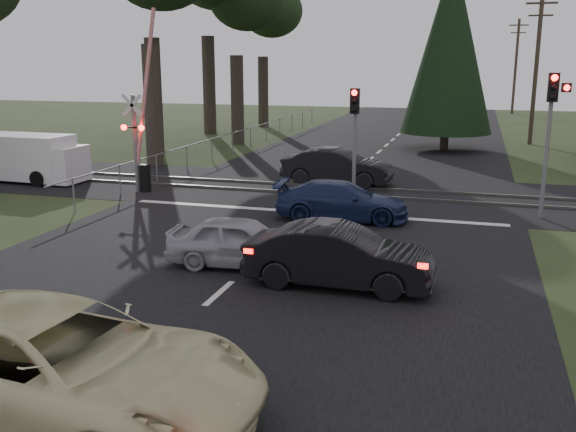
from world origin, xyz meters
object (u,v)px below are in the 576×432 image
at_px(utility_pole_mid, 536,67).
at_px(white_van, 29,158).
at_px(utility_pole_far, 516,65).
at_px(traffic_signal_right, 552,117).
at_px(crossing_signal, 140,140).
at_px(traffic_signal_center, 355,124).
at_px(silver_car, 241,242).
at_px(blue_sedan, 342,201).
at_px(cream_coupe, 58,366).
at_px(dark_hatchback, 339,257).
at_px(dark_car_far, 337,167).

bearing_deg(utility_pole_mid, white_van, -137.85).
bearing_deg(utility_pole_far, traffic_signal_right, -91.20).
bearing_deg(utility_pole_far, utility_pole_mid, -90.00).
bearing_deg(crossing_signal, utility_pole_far, 70.77).
relative_size(traffic_signal_right, traffic_signal_center, 1.15).
relative_size(utility_pole_far, silver_car, 2.41).
bearing_deg(crossing_signal, utility_pole_mid, 52.03).
distance_m(utility_pole_mid, blue_sedan, 23.97).
relative_size(cream_coupe, blue_sedan, 1.40).
relative_size(traffic_signal_center, dark_hatchback, 0.95).
relative_size(traffic_signal_center, utility_pole_mid, 0.46).
height_order(utility_pole_far, white_van, utility_pole_far).
relative_size(traffic_signal_right, blue_sedan, 1.09).
bearing_deg(blue_sedan, cream_coupe, 169.04).
height_order(traffic_signal_center, cream_coupe, traffic_signal_center).
bearing_deg(traffic_signal_right, silver_car, -135.95).
relative_size(utility_pole_far, dark_car_far, 1.97).
bearing_deg(utility_pole_mid, crossing_signal, -127.97).
height_order(utility_pole_far, dark_car_far, utility_pole_far).
xyz_separation_m(traffic_signal_center, silver_car, (-1.20, -8.70, -2.17)).
height_order(crossing_signal, dark_hatchback, crossing_signal).
relative_size(traffic_signal_center, utility_pole_far, 0.46).
height_order(dark_hatchback, white_van, white_van).
bearing_deg(traffic_signal_right, white_van, 177.18).
distance_m(traffic_signal_center, utility_pole_mid, 20.82).
distance_m(utility_pole_mid, utility_pole_far, 25.00).
relative_size(traffic_signal_right, utility_pole_far, 0.52).
xyz_separation_m(blue_sedan, dark_car_far, (-1.43, 5.95, 0.13)).
distance_m(silver_car, dark_car_far, 11.50).
relative_size(silver_car, white_van, 0.72).
xyz_separation_m(utility_pole_mid, dark_hatchback, (-6.04, -28.76, -4.02)).
bearing_deg(cream_coupe, traffic_signal_right, -23.10).
height_order(crossing_signal, white_van, crossing_signal).
bearing_deg(traffic_signal_center, dark_hatchback, -81.19).
relative_size(traffic_signal_center, blue_sedan, 0.95).
bearing_deg(crossing_signal, traffic_signal_right, -1.21).
height_order(utility_pole_mid, dark_hatchback, utility_pole_mid).
height_order(traffic_signal_right, cream_coupe, traffic_signal_right).
distance_m(traffic_signal_center, blue_sedan, 3.84).
bearing_deg(blue_sedan, silver_car, 160.91).
xyz_separation_m(cream_coupe, blue_sedan, (1.43, 12.97, -0.21)).
bearing_deg(white_van, utility_pole_far, 65.76).
relative_size(blue_sedan, white_van, 0.84).
xyz_separation_m(traffic_signal_center, white_van, (-14.06, -0.19, -1.79)).
relative_size(crossing_signal, blue_sedan, 1.61).
height_order(dark_hatchback, blue_sedan, dark_hatchback).
bearing_deg(cream_coupe, utility_pole_mid, -9.45).
relative_size(crossing_signal, white_van, 1.35).
height_order(cream_coupe, white_van, white_van).
relative_size(cream_coupe, silver_car, 1.63).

